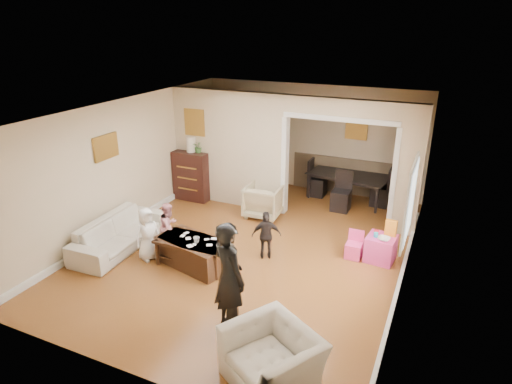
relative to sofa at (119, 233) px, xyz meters
The scene contains 27 objects.
floor 2.49m from the sofa, 24.22° to the left, with size 7.00×7.00×0.00m, color #925825.
partition_left 3.12m from the sofa, 72.57° to the left, with size 2.75×0.18×2.60m, color beige.
partition_right 5.60m from the sofa, 30.75° to the left, with size 0.55×0.18×2.60m, color beige.
partition_header 4.87m from the sofa, 39.98° to the left, with size 2.22×0.18×0.35m, color beige.
window_pane 5.18m from the sofa, ahead, with size 0.03×0.95×1.10m, color white.
framed_art_partition 3.13m from the sofa, 88.76° to the left, with size 0.45×0.03×0.55m, color brown.
framed_art_sofa_wall 1.63m from the sofa, 137.31° to the left, with size 0.03×0.55×0.40m, color brown.
framed_art_alcove 5.75m from the sofa, 52.99° to the left, with size 0.45×0.03×0.55m, color brown.
sofa is the anchor object (origin of this frame).
armchair_back 3.08m from the sofa, 52.07° to the left, with size 0.75×0.77×0.70m, color tan.
armchair_front 4.30m from the sofa, 25.99° to the right, with size 1.04×0.91×0.67m, color beige.
dresser 2.69m from the sofa, 90.90° to the left, with size 0.84×0.48×1.16m, color black.
table_lamp 2.87m from the sofa, 90.90° to the left, with size 0.22×0.22×0.36m, color beige.
potted_plant 2.86m from the sofa, 86.62° to the left, with size 0.25×0.22×0.28m, color #467333.
coffee_table 1.61m from the sofa, ahead, with size 1.28×0.64×0.48m, color #391D12.
coffee_cup 1.72m from the sofa, ahead, with size 0.11×0.11×0.10m, color beige.
play_table 4.79m from the sofa, 18.58° to the left, with size 0.48×0.48×0.46m, color #E63C9C.
cereal_box 4.95m from the sofa, 19.24° to the left, with size 0.20×0.07×0.30m, color yellow.
cyan_cup 4.69m from the sofa, 18.39° to the left, with size 0.08×0.08×0.08m, color #26A4BE.
toy_block 4.73m from the sofa, 20.43° to the left, with size 0.08×0.06×0.05m, color red.
play_bowl 4.81m from the sofa, 17.04° to the left, with size 0.21×0.21×0.05m, color white.
dining_table 5.27m from the sofa, 50.56° to the left, with size 1.83×1.02×0.64m, color black.
adult_person 3.24m from the sofa, 22.34° to the right, with size 0.59×0.39×1.62m, color black.
child_kneel_a 0.79m from the sofa, ahead, with size 0.48×0.31×0.97m, color white.
child_kneel_b 0.98m from the sofa, 20.07° to the left, with size 0.45×0.35×0.92m, color pink.
child_toddler 2.77m from the sofa, 16.39° to the left, with size 0.52×0.22×0.89m, color black.
craft_papers 1.67m from the sofa, ahead, with size 0.71×0.52×0.00m.
Camera 1 is at (3.11, -6.68, 4.01)m, focal length 30.90 mm.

